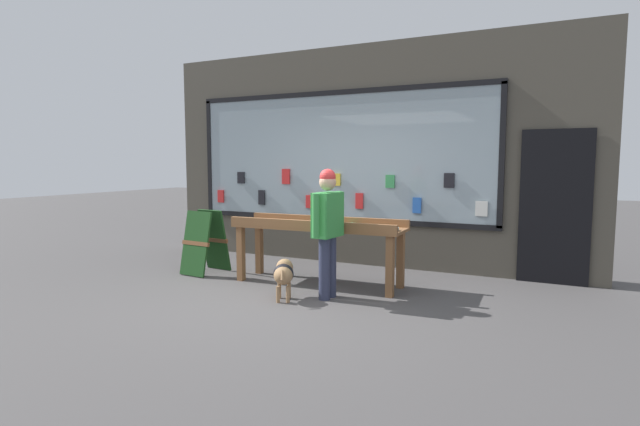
# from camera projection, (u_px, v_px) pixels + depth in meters

# --- Properties ---
(ground_plane) EXTENTS (40.00, 40.00, 0.00)m
(ground_plane) POSITION_uv_depth(u_px,v_px,m) (288.00, 299.00, 6.07)
(ground_plane) COLOR #474444
(shopfront_facade) EXTENTS (7.15, 0.29, 3.50)m
(shopfront_facade) POSITION_uv_depth(u_px,v_px,m) (362.00, 157.00, 8.02)
(shopfront_facade) COLOR #4C473D
(shopfront_facade) RESTS_ON ground_plane
(display_table_main) EXTENTS (2.38, 0.76, 0.90)m
(display_table_main) POSITION_uv_depth(u_px,v_px,m) (318.00, 232.00, 6.73)
(display_table_main) COLOR brown
(display_table_main) RESTS_ON ground_plane
(person_browsing) EXTENTS (0.25, 0.64, 1.58)m
(person_browsing) POSITION_uv_depth(u_px,v_px,m) (328.00, 224.00, 6.01)
(person_browsing) COLOR #2D334C
(person_browsing) RESTS_ON ground_plane
(small_dog) EXTENTS (0.37, 0.51, 0.47)m
(small_dog) POSITION_uv_depth(u_px,v_px,m) (284.00, 273.00, 6.02)
(small_dog) COLOR #99724C
(small_dog) RESTS_ON ground_plane
(sandwich_board_sign) EXTENTS (0.55, 0.65, 0.94)m
(sandwich_board_sign) POSITION_uv_depth(u_px,v_px,m) (205.00, 242.00, 7.45)
(sandwich_board_sign) COLOR #193F19
(sandwich_board_sign) RESTS_ON ground_plane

